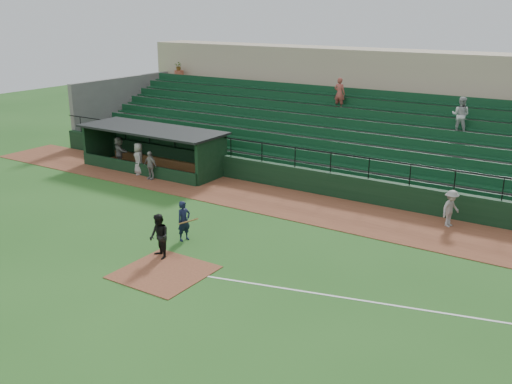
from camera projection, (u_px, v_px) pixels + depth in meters
The scene contains 12 objects.
ground at pixel (182, 263), 21.46m from camera, with size 90.00×90.00×0.00m, color #22531B.
warning_track at pixel (290, 204), 27.86m from camera, with size 40.00×4.00×0.03m, color brown.
home_plate_dirt at pixel (164, 272), 20.66m from camera, with size 3.00×3.00×0.03m, color brown.
foul_line at pixel (404, 307), 18.27m from camera, with size 18.00×0.09×0.01m, color white.
stadium_structure at pixel (363, 127), 33.93m from camera, with size 38.00×13.08×6.40m.
dugout at pixel (158, 145), 33.76m from camera, with size 8.90×3.20×2.42m.
batter_at_plate at pixel (184, 221), 23.29m from camera, with size 1.06×0.71×1.65m.
umpire at pixel (159, 237), 21.59m from camera, with size 0.84×0.65×1.72m, color black.
runner at pixel (451, 208), 24.71m from camera, with size 1.04×0.60×1.61m, color gray.
dugout_player_a at pixel (150, 165), 31.56m from camera, with size 0.91×0.38×1.56m, color gray.
dugout_player_b at pixel (139, 159), 32.46m from camera, with size 0.87×0.57×1.79m, color #A09A96.
dugout_player_c at pixel (119, 151), 34.41m from camera, with size 1.57×0.50×1.70m, color gray.
Camera 1 is at (12.98, -15.02, 8.98)m, focal length 40.90 mm.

